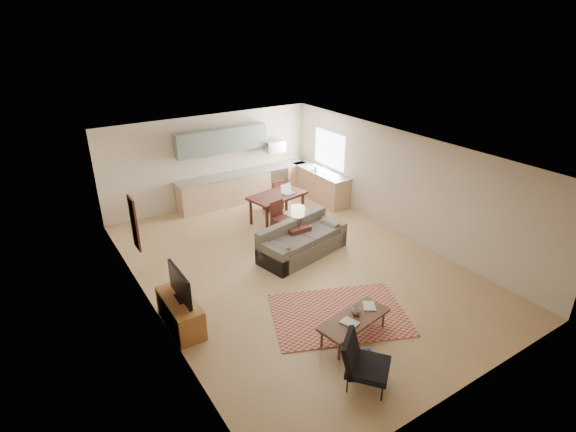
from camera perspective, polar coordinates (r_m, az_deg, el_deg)
room at (r=9.81m, az=0.95°, el=0.45°), size 9.00×9.00×9.00m
kitchen_counter_back at (r=13.91m, az=-5.56°, el=3.81°), size 4.26×0.64×0.92m
kitchen_counter_right at (r=13.98m, az=4.12°, el=3.98°), size 0.64×2.26×0.92m
kitchen_range at (r=14.41m, az=-1.67°, el=4.63°), size 0.62×0.62×0.90m
kitchen_microwave at (r=14.10m, az=-1.77°, el=8.86°), size 0.62×0.40×0.35m
upper_cabinets at (r=13.34m, az=-8.43°, el=9.49°), size 2.80×0.34×0.70m
window_right at (r=13.82m, az=5.26°, el=8.44°), size 0.02×1.40×1.05m
wall_art_left at (r=9.33m, az=-18.91°, el=-0.90°), size 0.06×0.42×1.10m
triptych at (r=13.37m, az=-10.21°, el=8.50°), size 1.70×0.04×0.50m
rug at (r=8.94m, az=6.49°, el=-12.33°), size 3.03×2.61×0.02m
sofa at (r=10.71m, az=1.88°, el=-2.98°), size 2.50×1.48×0.81m
coffee_table at (r=8.33m, az=8.32°, el=-13.84°), size 1.48×0.80×0.42m
book_a at (r=7.99m, az=7.43°, el=-13.67°), size 0.39×0.42×0.03m
book_b at (r=8.51m, az=9.52°, el=-11.19°), size 0.50×0.50×0.02m
vase at (r=8.25m, az=8.64°, el=-11.72°), size 0.22×0.22×0.18m
armchair at (r=7.37m, az=10.20°, el=-17.91°), size 1.04×1.04×0.84m
tv_credenza at (r=8.68m, az=-13.50°, el=-11.86°), size 0.49×1.29×0.59m
tv at (r=8.36m, az=-13.58°, el=-8.48°), size 0.10×0.99×0.59m
console_table at (r=10.90m, az=1.21°, el=-2.88°), size 0.58×0.39×0.67m
table_lamp at (r=10.64m, az=1.24°, el=-0.01°), size 0.34×0.34×0.53m
dining_table at (r=12.45m, az=-1.38°, el=1.06°), size 1.70×1.18×0.79m
dining_chair_near at (r=11.69m, az=-0.81°, el=-0.28°), size 0.51×0.53×0.89m
dining_chair_far at (r=13.17m, az=-1.89°, el=2.77°), size 0.57×0.58×0.95m
laptop at (r=12.33m, az=0.08°, el=3.42°), size 0.36×0.29×0.25m
soap_bottle at (r=13.82m, az=3.60°, el=6.18°), size 0.13×0.13×0.19m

